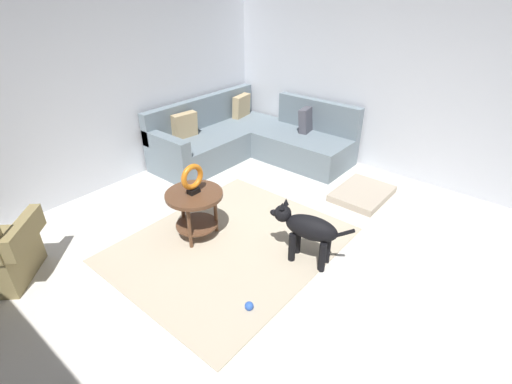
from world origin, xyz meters
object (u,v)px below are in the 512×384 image
object	(u,v)px
sectional_couch	(250,140)
torus_sculpture	(192,178)
side_table	(195,203)
dog_toy_ball	(249,306)
dog	(307,229)
dog_bed_mat	(362,194)

from	to	relation	value
sectional_couch	torus_sculpture	distance (m)	2.20
side_table	dog_toy_ball	world-z (taller)	side_table
dog	dog_toy_ball	size ratio (longest dim) A/B	10.72
dog_bed_mat	dog_toy_ball	bearing A→B (deg)	-177.21
sectional_couch	dog_toy_ball	size ratio (longest dim) A/B	28.70
dog_toy_ball	sectional_couch	bearing A→B (deg)	40.53
torus_sculpture	dog_toy_ball	size ratio (longest dim) A/B	4.16
sectional_couch	dog_toy_ball	world-z (taller)	sectional_couch
side_table	torus_sculpture	world-z (taller)	torus_sculpture
sectional_couch	dog_bed_mat	size ratio (longest dim) A/B	2.81
sectional_couch	dog	world-z (taller)	sectional_couch
side_table	torus_sculpture	xyz separation A→B (m)	(0.00, 0.00, 0.29)
sectional_couch	side_table	distance (m)	2.17
torus_sculpture	dog_bed_mat	xyz separation A→B (m)	(1.94, -1.01, -0.67)
side_table	dog_bed_mat	size ratio (longest dim) A/B	0.75
side_table	dog	distance (m)	1.20
dog	dog_toy_ball	bearing A→B (deg)	168.24
dog_bed_mat	dog	bearing A→B (deg)	-175.60
dog_bed_mat	dog_toy_ball	xyz separation A→B (m)	(-2.39, -0.12, -0.01)
torus_sculpture	dog	size ratio (longest dim) A/B	0.39
side_table	dog_toy_ball	distance (m)	1.27
sectional_couch	side_table	xyz separation A→B (m)	(-1.96, -0.92, 0.12)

